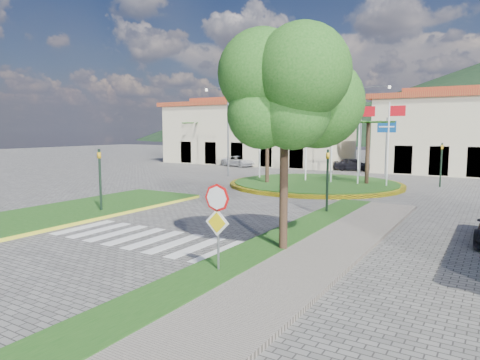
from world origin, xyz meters
The scene contains 21 objects.
ground centered at (0.00, 0.00, 0.00)m, with size 160.00×160.00×0.00m, color #5C5A57.
sidewalk_right centered at (6.00, 2.00, 0.07)m, with size 4.00×28.00×0.15m, color gray.
verge_right centered at (4.80, 2.00, 0.09)m, with size 1.60×28.00×0.18m, color #1B4A15.
median_left centered at (-6.50, 6.00, 0.09)m, with size 5.00×14.00×0.18m, color #1B4A15.
crosswalk centered at (0.00, 4.00, 0.01)m, with size 8.00×3.00×0.01m, color silver.
roundabout_island centered at (0.00, 22.00, 0.17)m, with size 12.70×12.70×6.00m.
stop_sign centered at (4.90, 1.96, 1.79)m, with size 0.80×0.11×2.65m.
deciduous_tree centered at (5.50, 5.00, 5.18)m, with size 3.60×3.60×6.80m.
traffic_light_left centered at (-5.20, 6.50, 1.94)m, with size 0.15×0.18×3.20m.
traffic_light_right centered at (4.50, 12.00, 1.94)m, with size 0.15×0.18×3.20m.
traffic_light_far centered at (8.00, 26.00, 1.94)m, with size 0.18×0.15×3.20m.
direction_sign_west centered at (-2.00, 30.97, 3.53)m, with size 1.60×0.14×5.20m.
direction_sign_east centered at (3.00, 30.97, 3.53)m, with size 1.60×0.14×5.20m.
street_lamp_centre centered at (1.00, 30.00, 4.50)m, with size 4.80×0.16×8.00m.
street_lamp_west centered at (-9.00, 24.00, 4.50)m, with size 4.80×0.16×8.00m.
building_left centered at (-14.00, 38.00, 3.90)m, with size 23.32×9.54×8.05m.
hill_far_west centered at (-55.00, 140.00, 11.00)m, with size 140.00×140.00×22.00m, color black.
hill_near_back centered at (-10.00, 130.00, 8.00)m, with size 110.00×110.00×16.00m, color black.
white_van centered at (-13.68, 33.33, 0.58)m, with size 1.93×4.19×1.17m, color silver.
car_dark_a centered at (-1.09, 35.17, 0.65)m, with size 1.53×3.80×1.29m, color black.
car_dark_b centered at (9.88, 36.97, 0.57)m, with size 1.20×3.43×1.13m, color black.
Camera 1 is at (11.58, -7.79, 4.14)m, focal length 32.00 mm.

